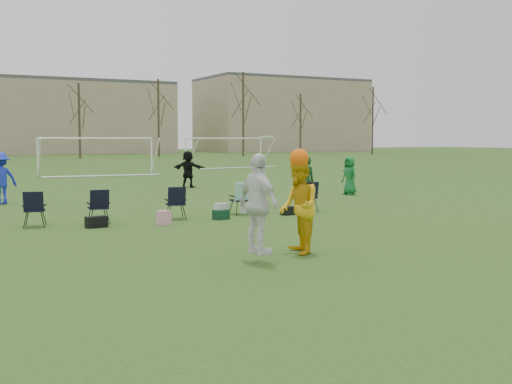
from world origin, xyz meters
TOP-DOWN VIEW (x-y plane):
  - ground at (0.00, 0.00)m, footprint 260.00×260.00m
  - fielder_blue at (-3.66, 15.11)m, footprint 1.37×1.04m
  - fielder_green_far at (9.91, 12.44)m, footprint 0.59×0.83m
  - fielder_black at (5.34, 19.38)m, footprint 1.53×1.57m
  - center_contest at (0.11, 1.23)m, footprint 1.99×1.63m
  - sideline_setup at (1.32, 8.11)m, footprint 9.27×2.11m
  - goal_mid at (4.00, 32.00)m, footprint 7.40×0.63m
  - goal_right at (16.00, 38.00)m, footprint 7.35×1.14m
  - building_row at (6.73, 96.00)m, footprint 126.00×16.00m

SIDE VIEW (x-z plane):
  - ground at x=0.00m, z-range 0.00..0.00m
  - sideline_setup at x=1.32m, z-range -0.36..1.43m
  - fielder_green_far at x=9.91m, z-range 0.00..1.61m
  - fielder_black at x=5.34m, z-range 0.00..1.79m
  - fielder_blue at x=-3.66m, z-range 0.00..1.88m
  - center_contest at x=0.11m, z-range -0.15..2.28m
  - goal_mid at x=4.00m, z-range 0.69..3.15m
  - goal_right at x=16.00m, z-range 0.69..3.15m
  - building_row at x=6.73m, z-range -0.51..12.49m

